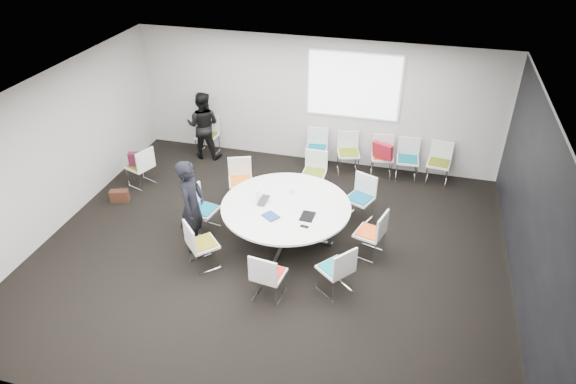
% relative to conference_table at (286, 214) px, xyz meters
% --- Properties ---
extents(room_shell, '(8.08, 7.08, 2.88)m').
position_rel_conference_table_xyz_m(room_shell, '(-0.07, -0.39, 0.86)').
color(room_shell, black).
rests_on(room_shell, ground).
extents(conference_table, '(2.26, 2.26, 0.73)m').
position_rel_conference_table_xyz_m(conference_table, '(0.00, 0.00, 0.00)').
color(conference_table, silver).
rests_on(conference_table, ground).
extents(projection_screen, '(1.90, 0.03, 1.35)m').
position_rel_conference_table_xyz_m(projection_screen, '(0.63, 3.07, 1.31)').
color(projection_screen, white).
rests_on(projection_screen, room_shell).
extents(chair_ring_a, '(0.56, 0.57, 0.88)m').
position_rel_conference_table_xyz_m(chair_ring_a, '(1.49, -0.05, -0.27)').
color(chair_ring_a, silver).
rests_on(chair_ring_a, ground).
extents(chair_ring_b, '(0.60, 0.59, 0.88)m').
position_rel_conference_table_xyz_m(chair_ring_b, '(1.17, 0.98, -0.27)').
color(chair_ring_b, silver).
rests_on(chair_ring_b, ground).
extents(chair_ring_c, '(0.46, 0.45, 0.88)m').
position_rel_conference_table_xyz_m(chair_ring_c, '(0.13, 1.69, -0.27)').
color(chair_ring_c, silver).
rests_on(chair_ring_c, ground).
extents(chair_ring_d, '(0.59, 0.59, 0.88)m').
position_rel_conference_table_xyz_m(chair_ring_d, '(-1.20, 1.01, -0.27)').
color(chair_ring_d, silver).
rests_on(chair_ring_d, ground).
extents(chair_ring_e, '(0.52, 0.53, 0.88)m').
position_rel_conference_table_xyz_m(chair_ring_e, '(-1.52, -0.12, -0.27)').
color(chair_ring_e, silver).
rests_on(chair_ring_e, ground).
extents(chair_ring_f, '(0.64, 0.64, 0.88)m').
position_rel_conference_table_xyz_m(chair_ring_f, '(-1.14, -1.06, -0.27)').
color(chair_ring_f, silver).
rests_on(chair_ring_f, ground).
extents(chair_ring_g, '(0.51, 0.50, 0.88)m').
position_rel_conference_table_xyz_m(chair_ring_g, '(0.12, -1.50, -0.27)').
color(chair_ring_g, silver).
rests_on(chair_ring_g, ground).
extents(chair_ring_h, '(0.64, 0.64, 0.88)m').
position_rel_conference_table_xyz_m(chair_ring_h, '(1.09, -1.10, -0.27)').
color(chair_ring_h, silver).
rests_on(chair_ring_h, ground).
extents(chair_back_a, '(0.51, 0.50, 0.88)m').
position_rel_conference_table_xyz_m(chair_back_a, '(-0.04, 2.75, -0.27)').
color(chair_back_a, silver).
rests_on(chair_back_a, ground).
extents(chair_back_b, '(0.56, 0.55, 0.88)m').
position_rel_conference_table_xyz_m(chair_back_b, '(0.67, 2.74, -0.27)').
color(chair_back_b, silver).
rests_on(chair_back_b, ground).
extents(chair_back_c, '(0.52, 0.51, 0.88)m').
position_rel_conference_table_xyz_m(chair_back_c, '(1.40, 2.77, -0.27)').
color(chair_back_c, silver).
rests_on(chair_back_c, ground).
extents(chair_back_d, '(0.49, 0.48, 0.88)m').
position_rel_conference_table_xyz_m(chair_back_d, '(1.93, 2.76, -0.27)').
color(chair_back_d, silver).
rests_on(chair_back_d, ground).
extents(chair_back_e, '(0.51, 0.50, 0.88)m').
position_rel_conference_table_xyz_m(chair_back_e, '(2.57, 2.77, -0.27)').
color(chair_back_e, silver).
rests_on(chair_back_e, ground).
extents(chair_spare_left, '(0.58, 0.59, 0.88)m').
position_rel_conference_table_xyz_m(chair_spare_left, '(-3.41, 1.04, -0.27)').
color(chair_spare_left, silver).
rests_on(chair_spare_left, ground).
extents(chair_person_back, '(0.49, 0.47, 0.88)m').
position_rel_conference_table_xyz_m(chair_person_back, '(-2.63, 2.76, -0.27)').
color(chair_person_back, silver).
rests_on(chair_person_back, ground).
extents(person_main, '(0.44, 0.64, 1.70)m').
position_rel_conference_table_xyz_m(person_main, '(-1.48, -0.61, 0.31)').
color(person_main, black).
rests_on(person_main, ground).
extents(person_back, '(0.82, 0.66, 1.57)m').
position_rel_conference_table_xyz_m(person_back, '(-2.63, 2.59, 0.24)').
color(person_back, black).
rests_on(person_back, ground).
extents(laptop, '(0.24, 0.36, 0.03)m').
position_rel_conference_table_xyz_m(laptop, '(-0.36, 0.02, 0.20)').
color(laptop, '#333338').
rests_on(laptop, conference_table).
extents(laptop_lid, '(0.06, 0.30, 0.22)m').
position_rel_conference_table_xyz_m(laptop_lid, '(-0.51, 0.05, 0.32)').
color(laptop_lid, silver).
rests_on(laptop_lid, conference_table).
extents(notebook_black, '(0.23, 0.31, 0.02)m').
position_rel_conference_table_xyz_m(notebook_black, '(0.44, -0.25, 0.20)').
color(notebook_black, black).
rests_on(notebook_black, conference_table).
extents(tablet_folio, '(0.33, 0.31, 0.03)m').
position_rel_conference_table_xyz_m(tablet_folio, '(-0.15, -0.41, 0.20)').
color(tablet_folio, navy).
rests_on(tablet_folio, conference_table).
extents(papers_right, '(0.35, 0.36, 0.00)m').
position_rel_conference_table_xyz_m(papers_right, '(0.59, 0.21, 0.19)').
color(papers_right, white).
rests_on(papers_right, conference_table).
extents(papers_front, '(0.36, 0.32, 0.00)m').
position_rel_conference_table_xyz_m(papers_front, '(0.75, -0.12, 0.19)').
color(papers_front, white).
rests_on(papers_front, conference_table).
extents(cup, '(0.08, 0.08, 0.09)m').
position_rel_conference_table_xyz_m(cup, '(-0.01, 0.40, 0.23)').
color(cup, white).
rests_on(cup, conference_table).
extents(phone, '(0.15, 0.09, 0.01)m').
position_rel_conference_table_xyz_m(phone, '(0.46, -0.54, 0.19)').
color(phone, black).
rests_on(phone, conference_table).
extents(maroon_bag, '(0.42, 0.25, 0.28)m').
position_rel_conference_table_xyz_m(maroon_bag, '(-3.42, 1.04, 0.08)').
color(maroon_bag, '#52152D').
rests_on(maroon_bag, chair_spare_left).
extents(brown_bag, '(0.39, 0.27, 0.24)m').
position_rel_conference_table_xyz_m(brown_bag, '(-3.56, 0.36, -0.42)').
color(brown_bag, '#3D1F13').
rests_on(brown_bag, ground).
extents(red_jacket, '(0.47, 0.33, 0.36)m').
position_rel_conference_table_xyz_m(red_jacket, '(1.40, 2.55, 0.16)').
color(red_jacket, maroon).
rests_on(red_jacket, chair_back_c).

